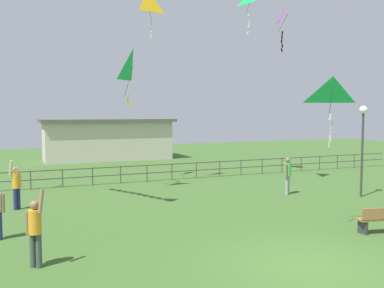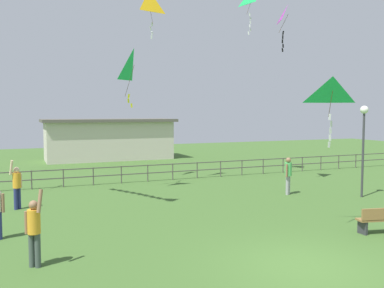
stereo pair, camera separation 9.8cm
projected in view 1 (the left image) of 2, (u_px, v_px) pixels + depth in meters
name	position (u px, v px, depth m)	size (l,w,h in m)	color
ground_plane	(307.00, 266.00, 10.43)	(80.00, 80.00, 0.00)	#3D6028
lamppost	(363.00, 130.00, 18.87)	(0.36, 0.36, 4.16)	#38383D
park_bench	(381.00, 219.00, 13.26)	(1.55, 0.73, 0.85)	olive
person_2	(16.00, 185.00, 16.51)	(0.48, 0.41, 1.99)	navy
person_3	(35.00, 228.00, 10.28)	(0.46, 0.45, 1.97)	#3F4C47
person_4	(288.00, 173.00, 19.59)	(0.45, 0.34, 1.75)	#99999E
kite_3	(333.00, 93.00, 13.04)	(1.26, 0.89, 2.21)	#1EB759
kite_4	(133.00, 66.00, 19.46)	(0.96, 0.97, 2.72)	#1EB759
kite_5	(148.00, 3.00, 21.90)	(1.18, 0.70, 2.53)	yellow
kite_6	(287.00, 16.00, 21.54)	(0.89, 1.17, 2.42)	#B22DB2
waterfront_railing	(137.00, 171.00, 23.03)	(36.03, 0.06, 0.95)	#4C4742
pavilion_building	(108.00, 139.00, 34.32)	(10.62, 4.19, 3.34)	beige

